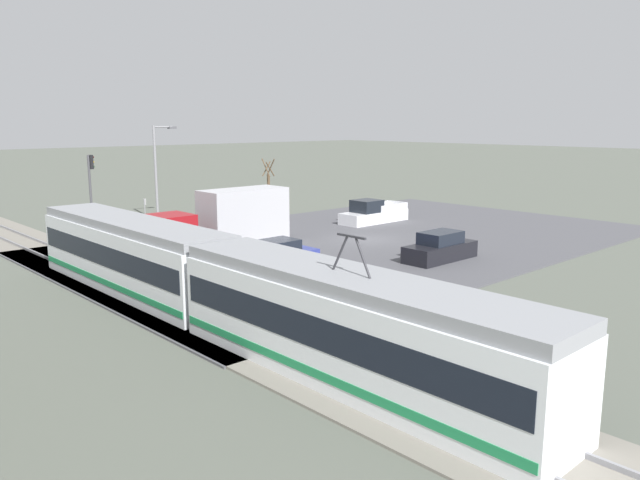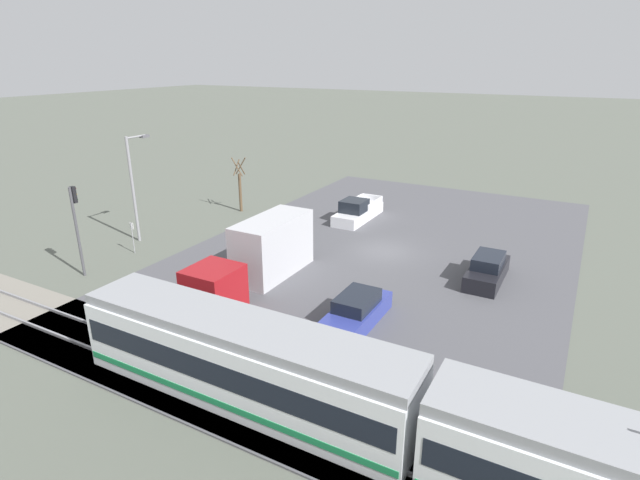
# 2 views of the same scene
# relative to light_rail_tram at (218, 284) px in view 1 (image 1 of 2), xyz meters

# --- Properties ---
(ground_plane) EXTENTS (320.00, 320.00, 0.00)m
(ground_plane) POSITION_rel_light_rail_tram_xyz_m (8.03, -16.68, -1.63)
(ground_plane) COLOR #565B51
(road_surface) EXTENTS (23.47, 37.93, 0.08)m
(road_surface) POSITION_rel_light_rail_tram_xyz_m (8.03, -16.68, -1.59)
(road_surface) COLOR #4C4C51
(road_surface) RESTS_ON ground
(rail_bed) EXTENTS (64.70, 4.40, 0.22)m
(rail_bed) POSITION_rel_light_rail_tram_xyz_m (8.03, 0.00, -1.58)
(rail_bed) COLOR gray
(rail_bed) RESTS_ON ground
(light_rail_tram) EXTENTS (27.50, 2.79, 4.32)m
(light_rail_tram) POSITION_rel_light_rail_tram_xyz_m (0.00, 0.00, 0.00)
(light_rail_tram) COLOR white
(light_rail_tram) RESTS_ON ground
(box_truck) EXTENTS (2.40, 9.35, 3.40)m
(box_truck) POSITION_rel_light_rail_tram_xyz_m (12.42, -8.89, 0.02)
(box_truck) COLOR maroon
(box_truck) RESTS_ON ground
(pickup_truck) EXTENTS (1.96, 5.76, 1.77)m
(pickup_truck) POSITION_rel_light_rail_tram_xyz_m (12.39, -22.11, -0.88)
(pickup_truck) COLOR silver
(pickup_truck) RESTS_ON ground
(sedan_car_0) EXTENTS (1.84, 4.74, 1.50)m
(sedan_car_0) POSITION_rel_light_rail_tram_xyz_m (5.53, -7.11, -0.93)
(sedan_car_0) COLOR navy
(sedan_car_0) RESTS_ON ground
(sedan_car_1) EXTENTS (1.78, 4.61, 1.59)m
(sedan_car_1) POSITION_rel_light_rail_tram_xyz_m (1.00, -15.16, -0.89)
(sedan_car_1) COLOR black
(sedan_car_1) RESTS_ON ground
(traffic_light_pole) EXTENTS (0.28, 0.47, 5.40)m
(traffic_light_pole) POSITION_rel_light_rail_tram_xyz_m (22.16, -4.64, 1.86)
(traffic_light_pole) COLOR #47474C
(traffic_light_pole) RESTS_ON ground
(street_tree) EXTENTS (1.09, 0.90, 4.57)m
(street_tree) POSITION_rel_light_rail_tram_xyz_m (22.07, -19.73, 0.45)
(street_tree) COLOR brown
(street_tree) RESTS_ON ground
(street_lamp_near_crossing) EXTENTS (0.36, 1.95, 7.32)m
(street_lamp_near_crossing) POSITION_rel_light_rail_tram_xyz_m (23.98, -10.65, 2.64)
(street_lamp_near_crossing) COLOR gray
(street_lamp_near_crossing) RESTS_ON ground
(no_parking_sign) EXTENTS (0.32, 0.08, 2.11)m
(no_parking_sign) POSITION_rel_light_rail_tram_xyz_m (22.43, -8.60, -0.34)
(no_parking_sign) COLOR gray
(no_parking_sign) RESTS_ON ground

